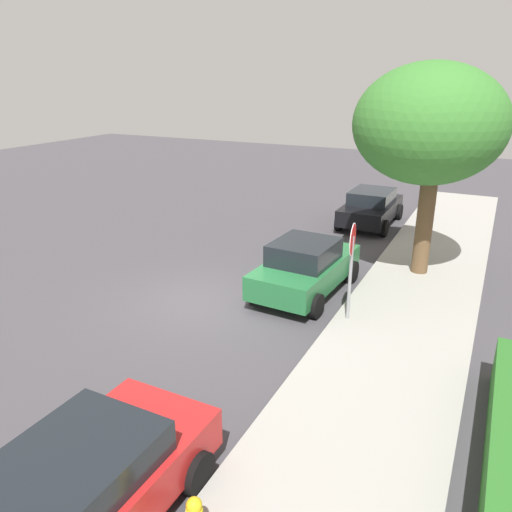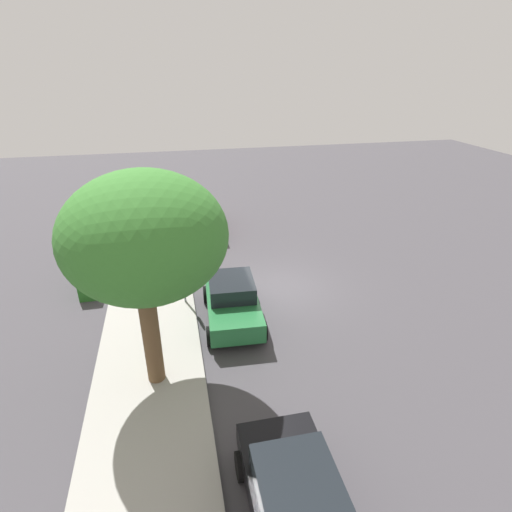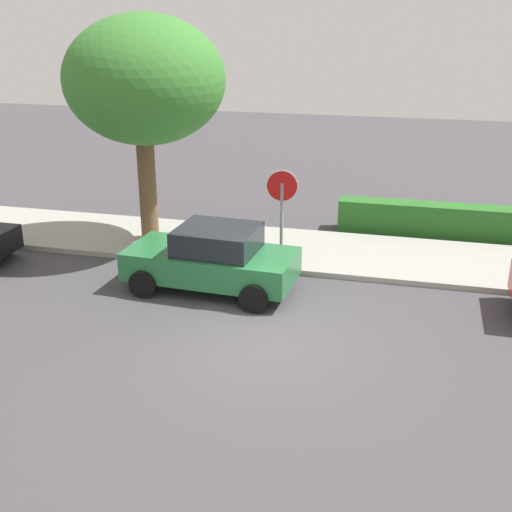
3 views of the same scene
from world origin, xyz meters
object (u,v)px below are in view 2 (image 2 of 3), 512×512
Objects in this scene: stop_sign at (182,264)px; fire_hydrant at (178,231)px; parked_car_green at (232,300)px; parked_car_red at (202,217)px; street_tree_near_corner at (145,238)px; parked_car_black at (299,505)px.

stop_sign is 6.90m from fire_hydrant.
fire_hydrant is (8.04, 1.59, -0.40)m from parked_car_green.
parked_car_green is at bearing -178.49° from parked_car_red.
street_tree_near_corner is (-11.31, 2.24, 3.68)m from parked_car_red.
street_tree_near_corner is (-2.50, 2.48, 3.66)m from parked_car_green.
parked_car_red is 1.15× the size of parked_car_black.
street_tree_near_corner is at bearing 135.25° from parked_car_green.
parked_car_black is 5.47× the size of fire_hydrant.
parked_car_green is 5.07m from street_tree_near_corner.
parked_car_red is at bearing -10.27° from stop_sign.
street_tree_near_corner reaches higher than parked_car_red.
stop_sign reaches higher than parked_car_black.
parked_car_red is 6.29× the size of fire_hydrant.
parked_car_red is at bearing 1.51° from parked_car_green.
street_tree_near_corner reaches higher than fire_hydrant.
parked_car_black is at bearing -179.57° from parked_car_green.
stop_sign is at bearing 10.77° from parked_car_black.
parked_car_black is (-7.42, -0.06, -0.03)m from parked_car_green.
stop_sign is 7.72m from parked_car_red.
stop_sign is 8.91m from parked_car_black.
parked_car_red is at bearing -11.22° from street_tree_near_corner.
stop_sign is 0.64× the size of parked_car_green.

